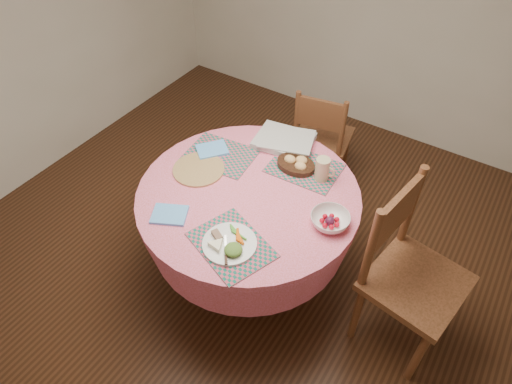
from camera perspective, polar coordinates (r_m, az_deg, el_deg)
ground at (r=3.08m, az=-0.79°, el=-10.06°), size 4.00×4.00×0.00m
room_envelope at (r=1.96m, az=-1.31°, el=20.54°), size 4.01×4.01×2.71m
dining_table at (r=2.65m, az=-0.91°, el=-3.06°), size 1.24×1.24×0.75m
chair_right at (r=2.54m, az=18.46°, el=-9.35°), size 0.54×0.56×1.05m
chair_back at (r=3.41m, az=8.19°, el=6.86°), size 0.46×0.45×0.86m
placemat_front at (r=2.26m, az=-3.09°, el=-6.62°), size 0.48×0.42×0.01m
placemat_left at (r=2.75m, az=-4.47°, el=4.65°), size 0.43×0.34×0.01m
placemat_back at (r=2.67m, az=6.06°, el=3.00°), size 0.41×0.32×0.01m
wicker_trivet at (r=2.66m, az=-7.19°, el=2.83°), size 0.30×0.30×0.01m
napkin_near at (r=2.43m, az=-10.76°, el=-2.79°), size 0.22×0.21×0.01m
napkin_far at (r=2.78m, az=-5.51°, el=5.30°), size 0.22×0.23×0.01m
dinner_plate at (r=2.24m, az=-3.27°, el=-6.49°), size 0.27×0.27×0.05m
bread_bowl at (r=2.65m, az=5.05°, el=3.54°), size 0.23×0.23×0.08m
latte_mug at (r=2.56m, az=8.34°, el=2.85°), size 0.12×0.08×0.14m
fruit_bowl at (r=2.35m, az=9.23°, el=-3.51°), size 0.26×0.26×0.06m
newspaper_stack at (r=2.82m, az=3.57°, el=6.50°), size 0.40×0.34×0.04m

